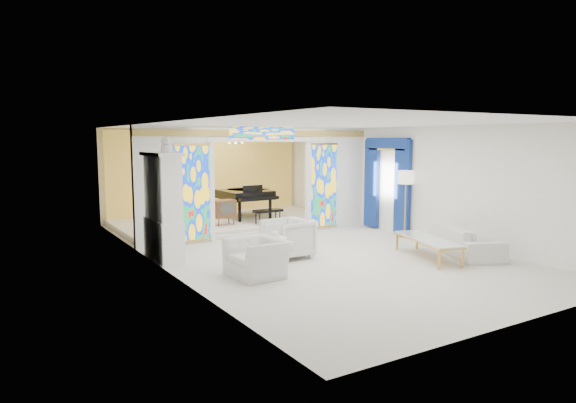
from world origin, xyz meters
TOP-DOWN VIEW (x-y plane):
  - floor at (0.00, 0.00)m, footprint 12.00×12.00m
  - ceiling at (0.00, 0.00)m, footprint 7.00×12.00m
  - wall_back at (0.00, 6.00)m, footprint 7.00×0.02m
  - wall_front at (0.00, -6.00)m, footprint 7.00×0.02m
  - wall_left at (-3.50, 0.00)m, footprint 0.02×12.00m
  - wall_right at (3.50, 0.00)m, footprint 0.02×12.00m
  - partition_wall at (0.00, 2.00)m, footprint 7.00×0.22m
  - stained_glass_left at (-2.03, 1.89)m, footprint 0.90×0.04m
  - stained_glass_right at (2.03, 1.89)m, footprint 0.90×0.04m
  - stained_glass_transom at (0.00, 1.89)m, footprint 2.00×0.04m
  - alcove_platform at (0.00, 4.10)m, footprint 6.80×3.80m
  - gold_curtain_back at (0.00, 5.88)m, footprint 6.70×0.10m
  - chandelier at (0.20, 4.00)m, footprint 0.48×0.48m
  - blue_drapes at (3.40, 0.70)m, footprint 0.14×1.85m
  - china_cabinet at (-3.22, 0.60)m, footprint 0.56×1.46m
  - armchair_left at (-2.11, -1.74)m, footprint 1.05×1.18m
  - armchair_right at (-0.78, -0.68)m, footprint 1.02×0.99m
  - sofa at (2.95, -2.48)m, footprint 1.81×2.51m
  - side_table at (-1.43, -1.24)m, footprint 0.61×0.61m
  - vase at (-1.43, -1.24)m, footprint 0.22×0.22m
  - coffee_table at (1.85, -2.39)m, footprint 1.23×2.18m
  - floor_lamp at (3.20, -0.28)m, footprint 0.58×0.58m
  - grand_piano at (0.68, 4.22)m, footprint 1.71×2.69m
  - tv_console at (-0.62, 3.16)m, footprint 0.65×0.47m

SIDE VIEW (x-z plane):
  - floor at x=0.00m, z-range 0.00..0.00m
  - alcove_platform at x=0.00m, z-range 0.00..0.18m
  - sofa at x=2.95m, z-range 0.00..0.68m
  - armchair_left at x=-2.11m, z-range 0.00..0.73m
  - side_table at x=-1.43m, z-range 0.10..0.73m
  - coffee_table at x=1.85m, z-range 0.19..0.66m
  - armchair_right at x=-0.78m, z-range 0.00..0.88m
  - tv_console at x=-0.62m, z-range 0.29..1.02m
  - vase at x=-1.43m, z-range 0.63..0.81m
  - grand_piano at x=0.68m, z-range 0.37..1.44m
  - china_cabinet at x=-3.22m, z-range -0.19..2.53m
  - stained_glass_left at x=-2.03m, z-range 0.10..2.50m
  - stained_glass_right at x=2.03m, z-range 0.10..2.50m
  - wall_back at x=0.00m, z-range 0.00..3.00m
  - wall_front at x=0.00m, z-range 0.00..3.00m
  - wall_left at x=-3.50m, z-range 0.00..3.00m
  - wall_right at x=3.50m, z-range 0.00..3.00m
  - gold_curtain_back at x=0.00m, z-range 0.05..2.95m
  - floor_lamp at x=3.20m, z-range 0.64..2.46m
  - blue_drapes at x=3.40m, z-range 0.25..2.90m
  - partition_wall at x=0.00m, z-range 0.15..3.15m
  - chandelier at x=0.20m, z-range 2.40..2.70m
  - stained_glass_transom at x=0.00m, z-range 2.65..2.99m
  - ceiling at x=0.00m, z-range 2.99..3.01m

